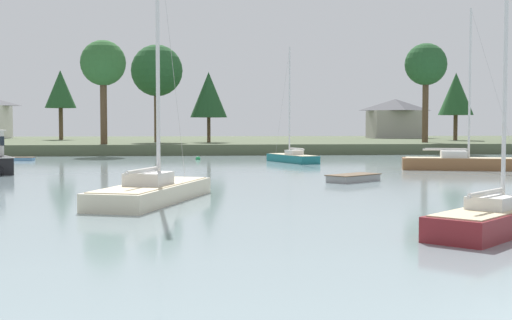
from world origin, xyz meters
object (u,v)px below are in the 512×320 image
object	(u,v)px
sailboat_teal	(292,160)
dinghy_skyblue	(18,159)
sailboat_maroon	(496,226)
sailboat_cream	(153,196)
mooring_buoy_green	(198,159)
sailboat_wood	(459,166)
dinghy_grey	(353,179)

from	to	relation	value
sailboat_teal	dinghy_skyblue	bearing A→B (deg)	168.12
sailboat_maroon	sailboat_cream	bearing A→B (deg)	138.97
sailboat_teal	mooring_buoy_green	world-z (taller)	sailboat_teal
sailboat_maroon	mooring_buoy_green	distance (m)	48.50
sailboat_wood	sailboat_maroon	world-z (taller)	sailboat_wood
sailboat_wood	sailboat_teal	world-z (taller)	sailboat_wood
dinghy_skyblue	dinghy_grey	size ratio (longest dim) A/B	0.81
sailboat_cream	sailboat_wood	bearing A→B (deg)	41.52
sailboat_maroon	sailboat_teal	world-z (taller)	sailboat_teal
sailboat_teal	sailboat_cream	size ratio (longest dim) A/B	0.84
sailboat_wood	sailboat_maroon	size ratio (longest dim) A/B	1.25
sailboat_maroon	dinghy_grey	distance (m)	20.17
sailboat_teal	dinghy_grey	world-z (taller)	sailboat_teal
sailboat_wood	sailboat_maroon	distance (m)	32.20
dinghy_skyblue	mooring_buoy_green	world-z (taller)	mooring_buoy_green
dinghy_skyblue	dinghy_grey	xyz separation A→B (m)	(26.83, -27.22, 0.03)
sailboat_wood	sailboat_teal	size ratio (longest dim) A/B	1.17
sailboat_teal	dinghy_skyblue	distance (m)	26.85
dinghy_skyblue	sailboat_cream	xyz separation A→B (m)	(15.00, -37.24, 0.14)
dinghy_grey	mooring_buoy_green	size ratio (longest dim) A/B	7.10
sailboat_wood	sailboat_cream	bearing A→B (deg)	-138.48
sailboat_wood	sailboat_cream	world-z (taller)	sailboat_cream
sailboat_cream	sailboat_teal	bearing A→B (deg)	70.43
sailboat_wood	sailboat_teal	xyz separation A→B (m)	(-11.43, 11.62, -0.04)
dinghy_grey	dinghy_skyblue	bearing A→B (deg)	134.58
dinghy_skyblue	sailboat_maroon	bearing A→B (deg)	-60.63
sailboat_teal	mooring_buoy_green	distance (m)	10.46
dinghy_skyblue	sailboat_cream	distance (m)	40.15
sailboat_cream	dinghy_grey	size ratio (longest dim) A/B	3.43
sailboat_cream	dinghy_grey	xyz separation A→B (m)	(11.83, 10.02, -0.11)
dinghy_grey	mooring_buoy_green	world-z (taller)	dinghy_grey
dinghy_skyblue	dinghy_grey	world-z (taller)	dinghy_grey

